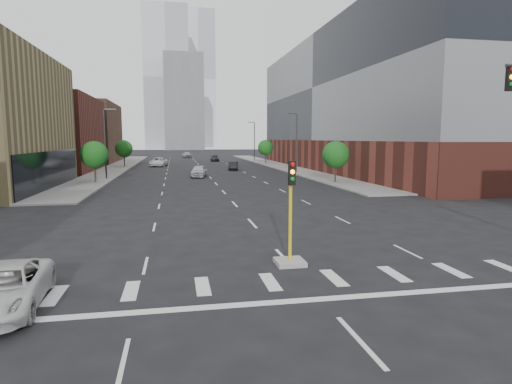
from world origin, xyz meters
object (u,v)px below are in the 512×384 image
object	(u,v)px
car_distant	(187,155)
parked_minivan	(3,288)
car_mid_right	(233,166)
car_far_left	(159,162)
car_near_left	(199,171)
car_deep_right	(215,158)
median_traffic_signal	(290,242)

from	to	relation	value
car_distant	parked_minivan	distance (m)	105.52
car_mid_right	car_far_left	bearing A→B (deg)	146.14
car_distant	parked_minivan	size ratio (longest dim) A/B	1.01
car_near_left	car_deep_right	world-z (taller)	car_near_left
median_traffic_signal	car_far_left	world-z (taller)	median_traffic_signal
median_traffic_signal	parked_minivan	distance (m)	10.43
car_mid_right	car_deep_right	size ratio (longest dim) A/B	0.88
car_near_left	car_distant	xyz separation A→B (m)	(0.05, 60.08, 0.02)
median_traffic_signal	car_far_left	xyz separation A→B (m)	(-7.79, 66.68, -0.14)
car_far_left	car_distant	size ratio (longest dim) A/B	1.20
car_mid_right	parked_minivan	world-z (taller)	car_mid_right
car_deep_right	parked_minivan	size ratio (longest dim) A/B	0.99
median_traffic_signal	car_deep_right	bearing A→B (deg)	86.94
car_mid_right	parked_minivan	bearing A→B (deg)	-95.20
median_traffic_signal	parked_minivan	bearing A→B (deg)	-163.48
parked_minivan	median_traffic_signal	bearing A→B (deg)	11.88
car_mid_right	car_distant	distance (m)	47.96
median_traffic_signal	parked_minivan	xyz separation A→B (m)	(-10.00, -2.97, -0.29)
car_far_left	car_near_left	bearing A→B (deg)	-67.45
car_near_left	car_far_left	xyz separation A→B (m)	(-6.29, 24.55, 0.00)
car_distant	car_far_left	bearing A→B (deg)	-109.23
median_traffic_signal	car_mid_right	size ratio (longest dim) A/B	1.02
median_traffic_signal	parked_minivan	world-z (taller)	median_traffic_signal
car_mid_right	parked_minivan	xyz separation A→B (m)	(-14.98, -57.64, -0.02)
car_distant	car_deep_right	bearing A→B (deg)	-82.05
car_far_left	car_deep_right	size ratio (longest dim) A/B	1.22
car_near_left	car_distant	size ratio (longest dim) A/B	0.97
parked_minivan	car_near_left	bearing A→B (deg)	74.68
car_far_left	parked_minivan	world-z (taller)	car_far_left
median_traffic_signal	car_near_left	xyz separation A→B (m)	(-1.50, 42.12, -0.14)
car_mid_right	median_traffic_signal	bearing A→B (deg)	-85.83
median_traffic_signal	car_mid_right	world-z (taller)	median_traffic_signal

